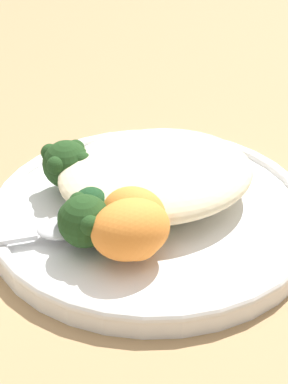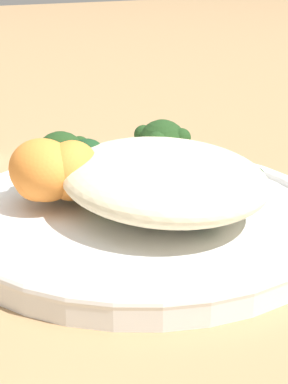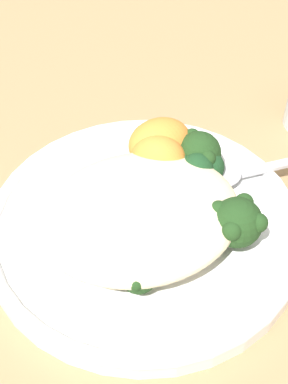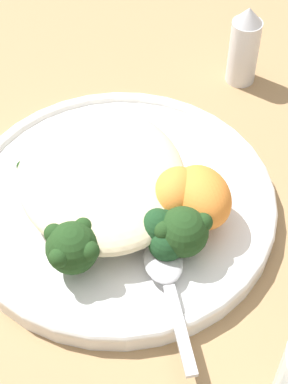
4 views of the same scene
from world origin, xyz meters
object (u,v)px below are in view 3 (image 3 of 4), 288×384
(sweet_potato_chunk_1, at_px, (159,158))
(sweet_potato_chunk_2, at_px, (164,153))
(broccoli_stalk_1, at_px, (134,247))
(spoon, at_px, (230,174))
(broccoli_stalk_3, at_px, (192,157))
(kale_tuft, at_px, (195,163))
(quinoa_mound, at_px, (143,213))
(sweet_potato_chunk_0, at_px, (159,145))
(broccoli_stalk_2, at_px, (226,220))
(sweet_potato_chunk_3, at_px, (160,143))
(broccoli_stalk_0, at_px, (100,226))
(plate, at_px, (144,224))

(sweet_potato_chunk_1, xyz_separation_m, sweet_potato_chunk_2, (-0.01, -0.01, -0.00))
(broccoli_stalk_1, xyz_separation_m, spoon, (-0.11, -0.05, -0.01))
(broccoli_stalk_3, xyz_separation_m, kale_tuft, (-0.00, 0.01, -0.00))
(quinoa_mound, xyz_separation_m, sweet_potato_chunk_0, (-0.04, -0.08, -0.00))
(broccoli_stalk_2, bearing_deg, sweet_potato_chunk_2, 147.02)
(sweet_potato_chunk_1, bearing_deg, sweet_potato_chunk_2, -137.57)
(quinoa_mound, height_order, sweet_potato_chunk_3, sweet_potato_chunk_3)
(sweet_potato_chunk_0, relative_size, spoon, 0.37)
(broccoli_stalk_2, bearing_deg, quinoa_mound, -159.77)
(broccoli_stalk_1, bearing_deg, quinoa_mound, 159.58)
(broccoli_stalk_2, xyz_separation_m, sweet_potato_chunk_1, (0.02, -0.09, 0.00))
(broccoli_stalk_2, distance_m, spoon, 0.07)
(broccoli_stalk_0, distance_m, sweet_potato_chunk_0, 0.11)
(sweet_potato_chunk_1, bearing_deg, plate, 54.49)
(sweet_potato_chunk_0, bearing_deg, broccoli_stalk_0, 41.44)
(plate, bearing_deg, sweet_potato_chunk_1, -125.51)
(sweet_potato_chunk_1, relative_size, spoon, 0.42)
(broccoli_stalk_3, bearing_deg, kale_tuft, -94.56)
(broccoli_stalk_3, bearing_deg, broccoli_stalk_1, -148.27)
(plate, height_order, kale_tuft, kale_tuft)
(broccoli_stalk_1, height_order, sweet_potato_chunk_0, sweet_potato_chunk_0)
(quinoa_mound, xyz_separation_m, broccoli_stalk_0, (0.04, -0.00, -0.01))
(broccoli_stalk_3, distance_m, sweet_potato_chunk_1, 0.03)
(quinoa_mound, relative_size, broccoli_stalk_2, 1.60)
(sweet_potato_chunk_1, xyz_separation_m, sweet_potato_chunk_3, (-0.01, -0.02, 0.00))
(broccoli_stalk_0, xyz_separation_m, kale_tuft, (-0.10, -0.04, 0.00))
(plate, xyz_separation_m, broccoli_stalk_0, (0.04, 0.01, 0.02))
(sweet_potato_chunk_2, distance_m, kale_tuft, 0.03)
(broccoli_stalk_0, height_order, sweet_potato_chunk_0, sweet_potato_chunk_0)
(broccoli_stalk_3, relative_size, kale_tuft, 1.92)
(sweet_potato_chunk_0, xyz_separation_m, spoon, (-0.05, 0.05, -0.01))
(plate, xyz_separation_m, sweet_potato_chunk_3, (-0.04, -0.06, 0.03))
(broccoli_stalk_1, bearing_deg, spoon, 128.95)
(broccoli_stalk_3, xyz_separation_m, sweet_potato_chunk_1, (0.03, -0.01, 0.00))
(broccoli_stalk_2, bearing_deg, plate, -171.20)
(broccoli_stalk_0, height_order, sweet_potato_chunk_2, sweet_potato_chunk_2)
(quinoa_mound, distance_m, sweet_potato_chunk_1, 0.07)
(broccoli_stalk_2, xyz_separation_m, broccoli_stalk_3, (-0.01, -0.08, -0.00))
(sweet_potato_chunk_3, bearing_deg, sweet_potato_chunk_0, -86.05)
(quinoa_mound, relative_size, broccoli_stalk_1, 1.41)
(plate, height_order, broccoli_stalk_0, broccoli_stalk_0)
(sweet_potato_chunk_1, relative_size, sweet_potato_chunk_3, 0.83)
(quinoa_mound, distance_m, spoon, 0.10)
(broccoli_stalk_2, relative_size, sweet_potato_chunk_2, 2.17)
(plate, xyz_separation_m, broccoli_stalk_1, (0.02, 0.04, 0.02))
(plate, relative_size, spoon, 2.33)
(sweet_potato_chunk_2, bearing_deg, sweet_potato_chunk_3, -91.97)
(broccoli_stalk_1, xyz_separation_m, sweet_potato_chunk_0, (-0.06, -0.10, 0.01))
(quinoa_mound, xyz_separation_m, sweet_potato_chunk_2, (-0.04, -0.06, -0.00))
(broccoli_stalk_1, height_order, spoon, broccoli_stalk_1)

